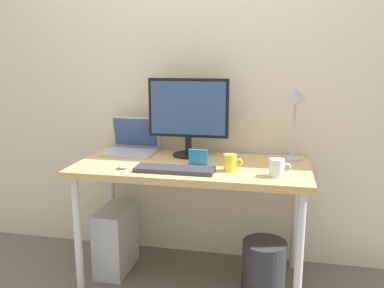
{
  "coord_description": "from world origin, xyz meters",
  "views": [
    {
      "loc": [
        0.47,
        -2.3,
        1.37
      ],
      "look_at": [
        0.0,
        0.0,
        0.86
      ],
      "focal_mm": 38.34,
      "sensor_mm": 36.0,
      "label": 1
    }
  ],
  "objects_px": {
    "desk_lamp": "(295,106)",
    "coffee_mug": "(230,163)",
    "desk": "(192,175)",
    "wastebasket": "(264,266)",
    "monitor": "(188,113)",
    "photo_frame": "(198,157)",
    "keyboard": "(175,169)",
    "mouse": "(123,165)",
    "glass_cup": "(277,168)",
    "computer_tower": "(116,239)",
    "laptop": "(132,144)"
  },
  "relations": [
    {
      "from": "desk_lamp",
      "to": "wastebasket",
      "type": "distance_m",
      "value": 0.97
    },
    {
      "from": "photo_frame",
      "to": "keyboard",
      "type": "bearing_deg",
      "value": -121.08
    },
    {
      "from": "monitor",
      "to": "wastebasket",
      "type": "relative_size",
      "value": 1.69
    },
    {
      "from": "glass_cup",
      "to": "computer_tower",
      "type": "bearing_deg",
      "value": 169.76
    },
    {
      "from": "wastebasket",
      "to": "coffee_mug",
      "type": "bearing_deg",
      "value": -159.21
    },
    {
      "from": "desk_lamp",
      "to": "glass_cup",
      "type": "distance_m",
      "value": 0.47
    },
    {
      "from": "monitor",
      "to": "laptop",
      "type": "distance_m",
      "value": 0.44
    },
    {
      "from": "keyboard",
      "to": "photo_frame",
      "type": "height_order",
      "value": "photo_frame"
    },
    {
      "from": "keyboard",
      "to": "photo_frame",
      "type": "relative_size",
      "value": 4.0
    },
    {
      "from": "computer_tower",
      "to": "wastebasket",
      "type": "xyz_separation_m",
      "value": [
        0.95,
        -0.04,
        -0.06
      ]
    },
    {
      "from": "wastebasket",
      "to": "keyboard",
      "type": "bearing_deg",
      "value": -163.34
    },
    {
      "from": "glass_cup",
      "to": "photo_frame",
      "type": "relative_size",
      "value": 1.05
    },
    {
      "from": "desk",
      "to": "laptop",
      "type": "relative_size",
      "value": 4.28
    },
    {
      "from": "monitor",
      "to": "wastebasket",
      "type": "distance_m",
      "value": 1.03
    },
    {
      "from": "desk",
      "to": "wastebasket",
      "type": "height_order",
      "value": "desk"
    },
    {
      "from": "desk",
      "to": "wastebasket",
      "type": "bearing_deg",
      "value": -3.97
    },
    {
      "from": "monitor",
      "to": "computer_tower",
      "type": "distance_m",
      "value": 0.94
    },
    {
      "from": "desk",
      "to": "mouse",
      "type": "relative_size",
      "value": 15.21
    },
    {
      "from": "desk",
      "to": "desk_lamp",
      "type": "distance_m",
      "value": 0.74
    },
    {
      "from": "wastebasket",
      "to": "laptop",
      "type": "bearing_deg",
      "value": 165.09
    },
    {
      "from": "monitor",
      "to": "computer_tower",
      "type": "relative_size",
      "value": 1.21
    },
    {
      "from": "laptop",
      "to": "photo_frame",
      "type": "distance_m",
      "value": 0.53
    },
    {
      "from": "laptop",
      "to": "photo_frame",
      "type": "relative_size",
      "value": 2.91
    },
    {
      "from": "laptop",
      "to": "photo_frame",
      "type": "xyz_separation_m",
      "value": [
        0.48,
        -0.22,
        -0.01
      ]
    },
    {
      "from": "wastebasket",
      "to": "glass_cup",
      "type": "bearing_deg",
      "value": -70.39
    },
    {
      "from": "keyboard",
      "to": "computer_tower",
      "type": "relative_size",
      "value": 1.05
    },
    {
      "from": "monitor",
      "to": "mouse",
      "type": "relative_size",
      "value": 5.64
    },
    {
      "from": "monitor",
      "to": "mouse",
      "type": "height_order",
      "value": "monitor"
    },
    {
      "from": "desk",
      "to": "mouse",
      "type": "height_order",
      "value": "mouse"
    },
    {
      "from": "monitor",
      "to": "computer_tower",
      "type": "bearing_deg",
      "value": -158.22
    },
    {
      "from": "keyboard",
      "to": "coffee_mug",
      "type": "xyz_separation_m",
      "value": [
        0.3,
        0.07,
        0.04
      ]
    },
    {
      "from": "laptop",
      "to": "photo_frame",
      "type": "height_order",
      "value": "laptop"
    },
    {
      "from": "desk",
      "to": "coffee_mug",
      "type": "distance_m",
      "value": 0.29
    },
    {
      "from": "keyboard",
      "to": "mouse",
      "type": "bearing_deg",
      "value": 178.86
    },
    {
      "from": "computer_tower",
      "to": "photo_frame",
      "type": "bearing_deg",
      "value": -2.94
    },
    {
      "from": "laptop",
      "to": "computer_tower",
      "type": "xyz_separation_m",
      "value": [
        -0.06,
        -0.19,
        -0.59
      ]
    },
    {
      "from": "desk",
      "to": "desk_lamp",
      "type": "height_order",
      "value": "desk_lamp"
    },
    {
      "from": "desk",
      "to": "photo_frame",
      "type": "relative_size",
      "value": 12.44
    },
    {
      "from": "desk",
      "to": "photo_frame",
      "type": "distance_m",
      "value": 0.12
    },
    {
      "from": "mouse",
      "to": "coffee_mug",
      "type": "distance_m",
      "value": 0.6
    },
    {
      "from": "laptop",
      "to": "mouse",
      "type": "bearing_deg",
      "value": -77.7
    },
    {
      "from": "laptop",
      "to": "desk_lamp",
      "type": "relative_size",
      "value": 0.68
    },
    {
      "from": "glass_cup",
      "to": "photo_frame",
      "type": "xyz_separation_m",
      "value": [
        -0.45,
        0.15,
        -0.0
      ]
    },
    {
      "from": "keyboard",
      "to": "wastebasket",
      "type": "distance_m",
      "value": 0.8
    },
    {
      "from": "mouse",
      "to": "glass_cup",
      "type": "height_order",
      "value": "glass_cup"
    },
    {
      "from": "coffee_mug",
      "to": "computer_tower",
      "type": "bearing_deg",
      "value": 170.7
    },
    {
      "from": "laptop",
      "to": "coffee_mug",
      "type": "bearing_deg",
      "value": -24.72
    },
    {
      "from": "mouse",
      "to": "monitor",
      "type": "bearing_deg",
      "value": 50.72
    },
    {
      "from": "desk_lamp",
      "to": "coffee_mug",
      "type": "distance_m",
      "value": 0.54
    },
    {
      "from": "monitor",
      "to": "desk_lamp",
      "type": "bearing_deg",
      "value": 0.08
    }
  ]
}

